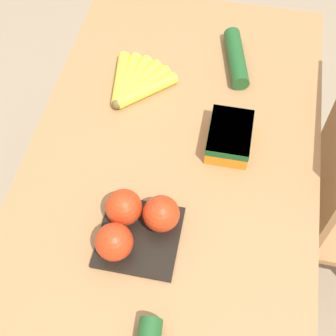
% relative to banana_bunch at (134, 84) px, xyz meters
% --- Properties ---
extents(ground_plane, '(12.00, 12.00, 0.00)m').
position_rel_banana_bunch_xyz_m(ground_plane, '(0.26, 0.14, -0.78)').
color(ground_plane, gray).
extents(dining_table, '(1.36, 0.72, 0.76)m').
position_rel_banana_bunch_xyz_m(dining_table, '(0.26, 0.14, -0.13)').
color(dining_table, '#9E7044').
rests_on(dining_table, ground_plane).
extents(banana_bunch, '(0.20, 0.18, 0.03)m').
position_rel_banana_bunch_xyz_m(banana_bunch, '(0.00, 0.00, 0.00)').
color(banana_bunch, brown).
rests_on(banana_bunch, dining_table).
extents(tomato_pack, '(0.18, 0.18, 0.09)m').
position_rel_banana_bunch_xyz_m(tomato_pack, '(0.42, 0.10, 0.03)').
color(tomato_pack, black).
rests_on(tomato_pack, dining_table).
extents(carrot_bag, '(0.15, 0.10, 0.06)m').
position_rel_banana_bunch_xyz_m(carrot_bag, '(0.14, 0.28, 0.02)').
color(carrot_bag, orange).
rests_on(carrot_bag, dining_table).
extents(cucumber_near, '(0.21, 0.09, 0.05)m').
position_rel_banana_bunch_xyz_m(cucumber_near, '(-0.14, 0.26, 0.01)').
color(cucumber_near, '#1E5123').
rests_on(cucumber_near, dining_table).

